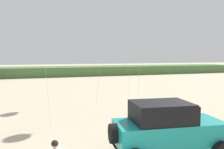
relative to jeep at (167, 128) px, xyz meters
The scene contains 2 objects.
dune_ridge 41.61m from the jeep, 94.41° to the left, with size 90.00×8.21×1.84m, color #4C703D.
jeep is the anchor object (origin of this frame).
Camera 1 is at (-1.91, -5.75, 4.13)m, focal length 37.72 mm.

